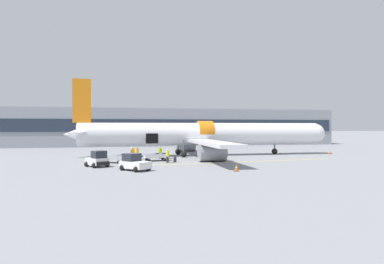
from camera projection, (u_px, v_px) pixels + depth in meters
The scene contains 16 objects.
ground_plane at pixel (210, 159), 45.02m from camera, with size 500.00×500.00×0.00m, color gray.
apron_marking_line at pixel (235, 162), 41.31m from camera, with size 27.38×3.43×0.01m.
terminal_strip at pixel (170, 127), 79.55m from camera, with size 76.68×11.09×8.26m.
airplane at pixel (201, 135), 50.60m from camera, with size 39.55×35.09×10.89m.
baggage_tug_lead at pixel (134, 163), 33.46m from camera, with size 3.17×3.43×1.65m.
baggage_tug_mid at pixel (98, 160), 36.36m from camera, with size 2.71×2.95×1.74m.
baggage_cart_loading at pixel (157, 157), 42.88m from camera, with size 3.95×2.38×0.97m.
baggage_cart_queued at pixel (115, 159), 40.32m from camera, with size 3.82×2.54×1.04m.
ground_crew_loader_a at pixel (167, 155), 40.54m from camera, with size 0.40×0.57×1.64m.
ground_crew_loader_b at pixel (132, 154), 41.95m from camera, with size 0.58×0.58×1.83m.
ground_crew_driver at pixel (137, 153), 44.57m from camera, with size 0.41×0.55×1.58m.
ground_crew_supervisor at pixel (160, 152), 45.85m from camera, with size 0.57×0.43×1.64m.
suitcase_on_tarmac_upright at pixel (137, 160), 40.72m from camera, with size 0.57×0.40×0.68m.
suitcase_on_tarmac_spare at pixel (175, 160), 41.07m from camera, with size 0.36×0.26×0.70m.
safety_cone_nose at pixel (329, 152), 53.40m from camera, with size 0.51×0.51×0.63m.
safety_cone_engine_left at pixel (236, 168), 32.89m from camera, with size 0.48×0.48×0.69m.
Camera 1 is at (-11.61, -43.49, 4.30)m, focal length 32.00 mm.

